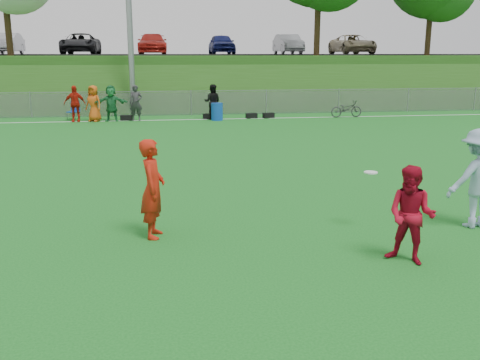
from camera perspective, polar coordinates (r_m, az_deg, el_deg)
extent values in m
plane|color=#135B1B|center=(8.84, 2.56, -7.56)|extent=(120.00, 120.00, 0.00)
cube|color=white|center=(26.34, -4.96, 6.45)|extent=(60.00, 0.10, 0.01)
cube|color=gray|center=(28.26, -5.24, 8.12)|extent=(58.00, 0.02, 1.20)
cube|color=gray|center=(28.21, -5.27, 9.44)|extent=(58.00, 0.04, 0.04)
cube|color=#265217|center=(39.17, -6.24, 10.87)|extent=(120.00, 18.00, 3.00)
cube|color=black|center=(41.13, -6.41, 13.14)|extent=(120.00, 12.00, 0.10)
cylinder|color=black|center=(38.52, 19.71, 17.60)|extent=(0.36, 0.36, 7.00)
imported|color=#AFAEB4|center=(41.43, -23.67, 13.20)|extent=(1.52, 4.37, 1.44)
imported|color=black|center=(40.47, -16.63, 13.77)|extent=(2.39, 5.18, 1.44)
imported|color=#9E1911|center=(40.11, -9.33, 14.14)|extent=(2.02, 4.96, 1.44)
imported|color=#131954|center=(40.37, -1.99, 14.30)|extent=(1.70, 4.23, 1.44)
imported|color=gray|center=(41.24, 5.15, 14.24)|extent=(1.52, 4.37, 1.44)
imported|color=gray|center=(42.68, 11.89, 13.98)|extent=(2.39, 5.18, 1.44)
imported|color=#B81A0C|center=(26.50, -17.22, 7.78)|extent=(0.99, 0.41, 1.69)
imported|color=#C64F12|center=(26.39, -15.34, 7.88)|extent=(0.99, 0.89, 1.69)
imported|color=#1D6E37|center=(26.30, -13.58, 7.96)|extent=(1.59, 0.56, 1.69)
imported|color=#2D2D2F|center=(26.23, -11.04, 8.07)|extent=(0.65, 0.46, 1.69)
imported|color=black|center=(26.32, -2.96, 8.32)|extent=(0.98, 0.86, 1.69)
cube|color=black|center=(26.42, -12.03, 6.50)|extent=(0.57, 0.32, 0.26)
cube|color=black|center=(26.48, -3.33, 6.78)|extent=(0.59, 0.58, 0.26)
cube|color=black|center=(26.75, 1.24, 6.87)|extent=(0.58, 0.34, 0.26)
cube|color=black|center=(26.91, 3.06, 6.89)|extent=(0.60, 0.40, 0.26)
imported|color=#B81C0C|center=(9.37, -9.30, -0.93)|extent=(0.50, 0.69, 1.74)
imported|color=#A50B21|center=(8.52, 17.81, -3.60)|extent=(0.94, 0.93, 1.52)
imported|color=#8EA6C5|center=(10.72, 24.04, 0.16)|extent=(1.27, 0.83, 1.84)
cylinder|color=silver|center=(9.92, 13.78, 0.79)|extent=(0.25, 0.25, 0.02)
cylinder|color=#0F41A9|center=(25.94, -2.47, 7.29)|extent=(0.57, 0.57, 0.83)
cube|color=#0E44A1|center=(27.37, -17.37, 6.95)|extent=(0.63, 0.63, 0.05)
cube|color=#0E44A1|center=(27.54, -17.15, 7.51)|extent=(0.46, 0.22, 0.48)
imported|color=#2A2B2D|center=(27.72, 11.28, 7.46)|extent=(1.66, 0.68, 0.86)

